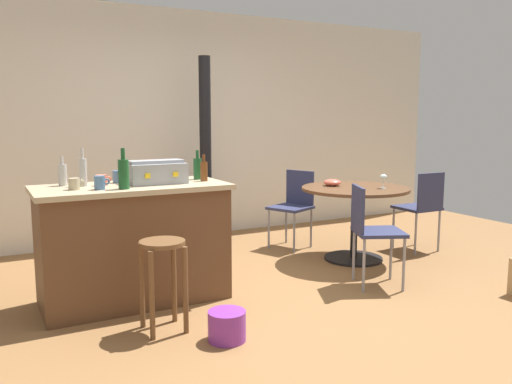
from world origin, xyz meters
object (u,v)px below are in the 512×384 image
cup_1 (74,184)px  cup_0 (118,177)px  kitchen_island (133,243)px  bottle_0 (197,168)px  wooden_stool (163,266)px  wood_stove (206,200)px  bottle_4 (204,171)px  bottle_1 (124,173)px  bottle_3 (83,171)px  cup_2 (100,183)px  folding_chair_near (371,227)px  bottle_2 (62,174)px  folding_chair_left (294,203)px  toolbox (156,172)px  cup_3 (102,180)px  serving_bowl (332,182)px  dining_table (355,204)px  wine_glass (383,178)px  plastic_bucket (227,326)px  folding_chair_far (422,204)px

cup_1 → cup_0: bearing=34.1°
kitchen_island → bottle_0: bearing=10.6°
cup_0 → wooden_stool: bearing=-85.0°
wood_stove → bottle_4: (-0.62, -1.46, 0.49)m
bottle_1 → bottle_3: 0.39m
bottle_1 → cup_2: (-0.16, 0.05, -0.07)m
folding_chair_near → bottle_2: size_ratio=3.85×
bottle_4 → folding_chair_left: bearing=32.4°
bottle_1 → bottle_4: (0.70, 0.17, -0.03)m
folding_chair_left → bottle_4: 1.80m
toolbox → cup_3: (-0.41, 0.07, -0.05)m
kitchen_island → serving_bowl: 2.23m
bottle_2 → kitchen_island: bearing=-23.1°
dining_table → cup_1: (-2.75, -0.21, 0.40)m
bottle_2 → cup_0: size_ratio=1.97×
wine_glass → serving_bowl: size_ratio=0.80×
folding_chair_left → bottle_1: (-2.16, -1.10, 0.54)m
cup_1 → dining_table: bearing=4.5°
bottle_1 → bottle_3: bearing=127.2°
bottle_0 → cup_1: (-1.03, -0.18, -0.05)m
bottle_0 → wine_glass: 1.93m
cup_1 → cup_3: (0.23, 0.14, -0.00)m
bottle_4 → cup_2: (-0.87, -0.12, -0.03)m
folding_chair_left → cup_2: (-2.32, -1.05, 0.48)m
folding_chair_near → cup_1: 2.43m
bottle_1 → toolbox: bearing=33.1°
kitchen_island → folding_chair_left: kitchen_island is taller
kitchen_island → wooden_stool: size_ratio=2.33×
folding_chair_left → wine_glass: wine_glass is taller
cup_2 → kitchen_island: bearing=28.9°
wood_stove → bottle_0: size_ratio=8.55×
toolbox → wine_glass: size_ratio=3.10×
bottle_3 → folding_chair_near: bearing=-17.5°
folding_chair_near → wine_glass: bearing=42.0°
folding_chair_left → wine_glass: (0.45, -0.94, 0.35)m
bottle_1 → cup_0: 0.39m
wood_stove → plastic_bucket: size_ratio=8.45×
folding_chair_near → bottle_4: (-1.30, 0.57, 0.50)m
wood_stove → toolbox: 1.82m
folding_chair_left → cup_0: bearing=-161.4°
bottle_3 → cup_1: bottle_3 is taller
cup_0 → folding_chair_far: bearing=-2.1°
toolbox → cup_1: toolbox is taller
serving_bowl → plastic_bucket: 2.41m
dining_table → cup_3: cup_3 is taller
cup_1 → bottle_3: bearing=62.0°
kitchen_island → wood_stove: size_ratio=0.69×
bottle_1 → bottle_2: bottle_1 is taller
cup_2 → dining_table: bearing=6.5°
cup_0 → serving_bowl: 2.25m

